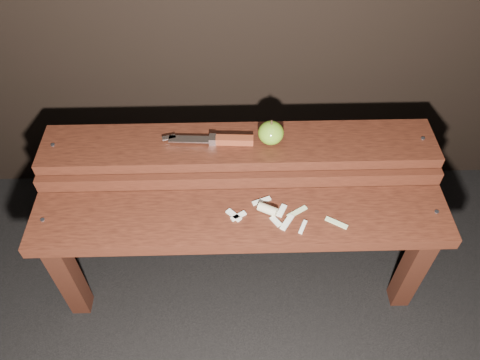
{
  "coord_description": "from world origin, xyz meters",
  "views": [
    {
      "loc": [
        -0.02,
        -0.85,
        1.48
      ],
      "look_at": [
        0.0,
        0.06,
        0.45
      ],
      "focal_mm": 35.0,
      "sensor_mm": 36.0,
      "label": 1
    }
  ],
  "objects_px": {
    "apple": "(271,133)",
    "bench_rear_tier": "(239,163)",
    "knife": "(223,140)",
    "bench_front_tier": "(241,233)"
  },
  "relations": [
    {
      "from": "bench_front_tier",
      "to": "bench_rear_tier",
      "type": "relative_size",
      "value": 1.0
    },
    {
      "from": "knife",
      "to": "bench_front_tier",
      "type": "bearing_deg",
      "value": -77.96
    },
    {
      "from": "bench_front_tier",
      "to": "apple",
      "type": "distance_m",
      "value": 0.31
    },
    {
      "from": "apple",
      "to": "bench_rear_tier",
      "type": "bearing_deg",
      "value": -177.39
    },
    {
      "from": "bench_front_tier",
      "to": "apple",
      "type": "xyz_separation_m",
      "value": [
        0.09,
        0.23,
        0.18
      ]
    },
    {
      "from": "bench_front_tier",
      "to": "bench_rear_tier",
      "type": "distance_m",
      "value": 0.23
    },
    {
      "from": "bench_rear_tier",
      "to": "knife",
      "type": "bearing_deg",
      "value": 177.37
    },
    {
      "from": "bench_rear_tier",
      "to": "knife",
      "type": "relative_size",
      "value": 4.34
    },
    {
      "from": "apple",
      "to": "knife",
      "type": "xyz_separation_m",
      "value": [
        -0.14,
        -0.0,
        -0.02
      ]
    },
    {
      "from": "apple",
      "to": "knife",
      "type": "distance_m",
      "value": 0.15
    }
  ]
}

